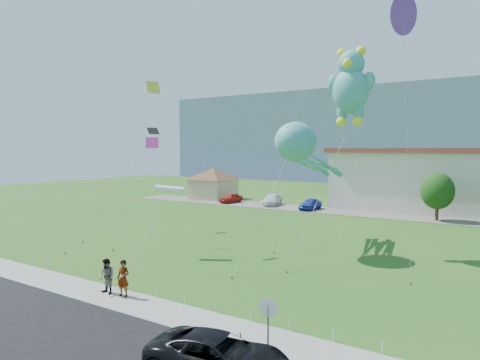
% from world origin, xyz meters
% --- Properties ---
extents(ground, '(160.00, 160.00, 0.00)m').
position_xyz_m(ground, '(0.00, 0.00, 0.00)').
color(ground, '#235618').
rests_on(ground, ground).
extents(road, '(80.00, 8.00, 0.06)m').
position_xyz_m(road, '(0.00, -8.00, 0.03)').
color(road, black).
rests_on(road, ground).
extents(sidewalk, '(80.00, 2.50, 0.10)m').
position_xyz_m(sidewalk, '(0.00, -2.75, 0.05)').
color(sidewalk, gray).
rests_on(sidewalk, ground).
extents(parking_strip, '(70.00, 6.00, 0.06)m').
position_xyz_m(parking_strip, '(0.00, 35.00, 0.03)').
color(parking_strip, '#59544C').
rests_on(parking_strip, ground).
extents(hill_ridge, '(160.00, 50.00, 25.00)m').
position_xyz_m(hill_ridge, '(0.00, 120.00, 12.50)').
color(hill_ridge, slate).
rests_on(hill_ridge, ground).
extents(pavilion, '(9.20, 9.20, 5.00)m').
position_xyz_m(pavilion, '(-24.00, 38.00, 3.02)').
color(pavilion, tan).
rests_on(pavilion, ground).
extents(stop_sign, '(0.80, 0.07, 2.50)m').
position_xyz_m(stop_sign, '(9.50, -4.21, 1.87)').
color(stop_sign, slate).
rests_on(stop_sign, ground).
extents(rope_fence, '(26.05, 0.05, 0.50)m').
position_xyz_m(rope_fence, '(0.00, -1.30, 0.25)').
color(rope_fence, white).
rests_on(rope_fence, ground).
extents(tree_near, '(3.60, 3.60, 5.47)m').
position_xyz_m(tree_near, '(10.00, 34.00, 3.39)').
color(tree_near, '#3F2B19').
rests_on(tree_near, ground).
extents(suv, '(5.53, 3.16, 1.45)m').
position_xyz_m(suv, '(8.62, -6.15, 0.79)').
color(suv, black).
rests_on(suv, road).
extents(pedestrian_left, '(0.81, 0.62, 1.98)m').
position_xyz_m(pedestrian_left, '(-0.41, -2.35, 1.09)').
color(pedestrian_left, gray).
rests_on(pedestrian_left, sidewalk).
extents(pedestrian_right, '(1.00, 0.81, 1.94)m').
position_xyz_m(pedestrian_right, '(-1.47, -2.57, 1.07)').
color(pedestrian_right, gray).
rests_on(pedestrian_right, sidewalk).
extents(parked_car_red, '(2.09, 4.25, 1.40)m').
position_xyz_m(parked_car_red, '(-18.50, 35.05, 0.76)').
color(parked_car_red, '#A51D14').
rests_on(parked_car_red, parking_strip).
extents(parked_car_white, '(3.23, 5.52, 1.50)m').
position_xyz_m(parked_car_white, '(-11.99, 35.87, 0.81)').
color(parked_car_white, silver).
rests_on(parked_car_white, parking_strip).
extents(parked_car_blue, '(1.92, 4.46, 1.50)m').
position_xyz_m(parked_car_blue, '(-5.48, 34.55, 0.81)').
color(parked_car_blue, '#1C319C').
rests_on(parked_car_blue, parking_strip).
extents(octopus_kite, '(3.09, 15.18, 10.16)m').
position_xyz_m(octopus_kite, '(2.79, 13.42, 7.95)').
color(octopus_kite, teal).
rests_on(octopus_kite, ground).
extents(teddy_bear_kite, '(3.80, 9.55, 15.87)m').
position_xyz_m(teddy_bear_kite, '(6.18, 14.90, 13.01)').
color(teddy_bear_kite, teal).
rests_on(teddy_bear_kite, ground).
extents(small_kite_pink, '(3.03, 7.84, 9.03)m').
position_xyz_m(small_kite_pink, '(-9.54, 8.32, 7.66)').
color(small_kite_pink, '#E1328F').
rests_on(small_kite_pink, ground).
extents(small_kite_black, '(1.29, 9.88, 10.36)m').
position_xyz_m(small_kite_black, '(-14.22, 13.29, 8.74)').
color(small_kite_black, black).
rests_on(small_kite_black, ground).
extents(small_kite_white, '(2.08, 7.65, 5.44)m').
position_xyz_m(small_kite_white, '(-4.82, 6.29, 4.96)').
color(small_kite_white, white).
rests_on(small_kite_white, ground).
extents(small_kite_yellow, '(2.05, 4.04, 13.52)m').
position_xyz_m(small_kite_yellow, '(-8.18, 7.58, 11.53)').
color(small_kite_yellow, yellow).
rests_on(small_kite_yellow, ground).
extents(small_kite_purple, '(2.96, 6.22, 18.09)m').
position_xyz_m(small_kite_purple, '(10.22, 13.82, 16.99)').
color(small_kite_purple, purple).
rests_on(small_kite_purple, ground).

